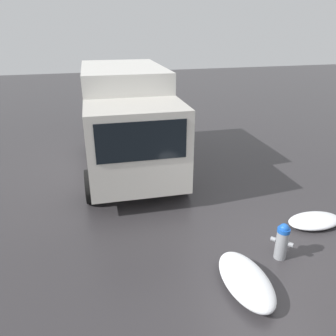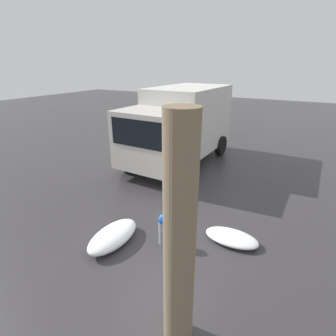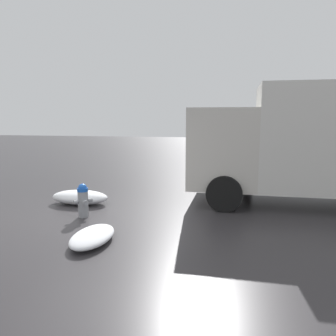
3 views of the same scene
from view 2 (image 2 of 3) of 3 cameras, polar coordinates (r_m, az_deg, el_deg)
ground_plane at (r=6.68m, az=-0.99°, el=-15.88°), size 60.00×60.00×0.00m
fire_hydrant at (r=6.44m, az=-0.98°, el=-12.99°), size 0.38×0.38×0.80m
tree_trunk at (r=3.72m, az=2.53°, el=-15.43°), size 0.70×0.46×3.65m
delivery_truck at (r=11.36m, az=2.75°, el=9.66°), size 5.98×2.93×3.16m
pedestrian at (r=10.85m, az=-5.73°, el=5.12°), size 0.39×0.39×1.81m
snow_pile_by_hydrant at (r=6.71m, az=-11.86°, el=-14.29°), size 1.55×0.78×0.37m
snow_pile_curbside at (r=6.82m, az=13.67°, el=-14.51°), size 0.72×1.31×0.23m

